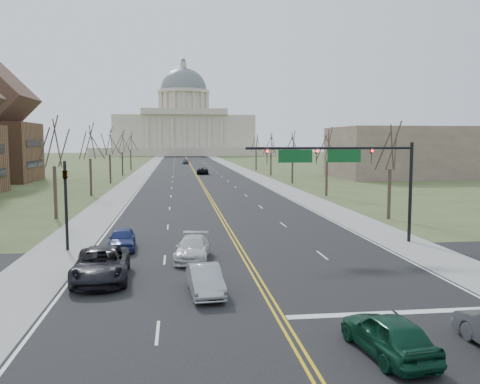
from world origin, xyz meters
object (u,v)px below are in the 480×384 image
object	(u,v)px
car_sb_inner_second	(193,248)
car_far_sb	(186,161)
car_sb_inner_lead	(205,280)
signal_left	(66,195)
car_nb_inner_lead	(388,334)
car_sb_outer_lead	(101,264)
signal_mast	(343,163)
car_far_nb	(203,171)
car_sb_outer_second	(122,239)

from	to	relation	value
car_sb_inner_second	car_far_sb	xyz separation A→B (m)	(1.93, 130.50, 0.09)
car_sb_inner_lead	car_far_sb	bearing A→B (deg)	84.72
signal_left	car_sb_inner_lead	bearing A→B (deg)	-51.59
car_sb_inner_second	car_sb_inner_lead	bearing A→B (deg)	-80.06
car_nb_inner_lead	car_sb_outer_lead	xyz separation A→B (m)	(-11.08, 10.86, 0.09)
signal_mast	car_nb_inner_lead	bearing A→B (deg)	-103.77
signal_mast	car_sb_inner_second	bearing A→B (deg)	-161.14
signal_left	car_far_nb	size ratio (longest dim) A/B	1.09
signal_mast	signal_left	world-z (taller)	signal_mast
car_sb_outer_second	car_far_nb	bearing A→B (deg)	79.54
car_far_sb	car_nb_inner_lead	bearing A→B (deg)	-88.98
car_sb_inner_second	car_far_nb	world-z (taller)	car_far_nb
signal_left	car_sb_outer_second	size ratio (longest dim) A/B	1.40
car_sb_inner_second	car_sb_outer_second	world-z (taller)	car_sb_outer_second
car_nb_inner_lead	car_far_sb	bearing A→B (deg)	-95.49
car_nb_inner_lead	car_sb_outer_lead	distance (m)	15.52
signal_left	car_nb_inner_lead	xyz separation A→B (m)	(14.39, -18.58, -2.95)
car_sb_inner_lead	car_sb_outer_second	world-z (taller)	car_sb_outer_second
car_sb_inner_second	signal_left	bearing A→B (deg)	163.04
car_nb_inner_lead	car_sb_inner_second	size ratio (longest dim) A/B	0.91
signal_mast	car_far_sb	distance (m)	127.24
car_sb_inner_lead	car_far_nb	size ratio (longest dim) A/B	0.76
car_far_nb	signal_left	bearing A→B (deg)	83.81
signal_mast	signal_left	bearing A→B (deg)	180.00
car_sb_outer_second	signal_mast	bearing A→B (deg)	-3.00
signal_mast	car_far_nb	world-z (taller)	signal_mast
car_sb_outer_second	car_far_sb	size ratio (longest dim) A/B	0.92
car_far_sb	signal_left	bearing A→B (deg)	-95.22
signal_left	car_sb_inner_lead	xyz separation A→B (m)	(8.59, -10.83, -3.02)
car_sb_outer_lead	car_sb_outer_second	xyz separation A→B (m)	(0.29, 7.58, -0.11)
car_nb_inner_lead	car_sb_outer_lead	size ratio (longest dim) A/B	0.73
signal_left	car_sb_outer_second	world-z (taller)	signal_left
car_far_nb	car_sb_inner_lead	bearing A→B (deg)	90.55
signal_mast	car_sb_outer_second	bearing A→B (deg)	-179.49
car_sb_inner_second	car_sb_outer_second	size ratio (longest dim) A/B	1.13
car_sb_outer_lead	car_sb_inner_second	bearing A→B (deg)	36.46
signal_mast	signal_left	xyz separation A→B (m)	(-18.95, 0.00, -2.05)
car_sb_outer_lead	car_sb_outer_second	size ratio (longest dim) A/B	1.41
car_sb_inner_lead	car_sb_outer_lead	bearing A→B (deg)	144.81
car_nb_inner_lead	car_far_sb	xyz separation A→B (m)	(-4.24, 145.41, 0.04)
signal_mast	car_sb_inner_second	size ratio (longest dim) A/B	2.50
car_sb_inner_second	car_far_nb	bearing A→B (deg)	93.68
signal_mast	car_sb_outer_lead	distance (m)	18.11
car_nb_inner_lead	car_far_nb	world-z (taller)	car_far_nb
signal_mast	car_sb_outer_second	distance (m)	16.14
signal_mast	signal_left	size ratio (longest dim) A/B	2.02
car_sb_outer_second	car_far_sb	bearing A→B (deg)	83.54
car_nb_inner_lead	car_sb_outer_lead	world-z (taller)	car_sb_outer_lead
car_nb_inner_lead	car_sb_outer_second	world-z (taller)	car_nb_inner_lead
signal_mast	car_sb_outer_lead	world-z (taller)	signal_mast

